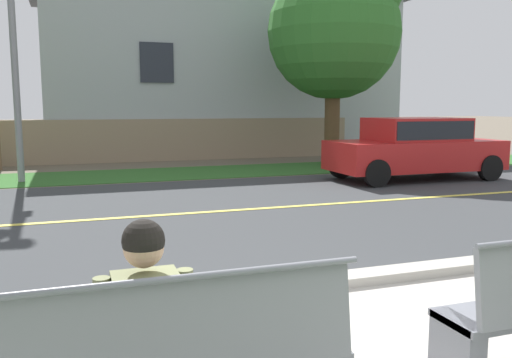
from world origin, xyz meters
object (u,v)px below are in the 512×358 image
Objects in this scene: car_red_near at (415,145)px; streetlamp at (13,21)px; shade_tree_left at (339,22)px; seated_person_olive at (144,320)px.

streetlamp reaches higher than car_red_near.
shade_tree_left reaches higher than streetlamp.
car_red_near is at bearing 47.28° from seated_person_olive.
car_red_near is at bearing -17.54° from streetlamp.
shade_tree_left is (-0.24, 3.70, 3.49)m from car_red_near.
streetlamp is 9.07m from shade_tree_left.
streetlamp is at bearing -175.13° from shade_tree_left.
shade_tree_left is (9.02, 0.77, 0.53)m from streetlamp.
streetlamp is at bearing 162.46° from car_red_near.
shade_tree_left is (7.54, 12.13, 3.67)m from seated_person_olive.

